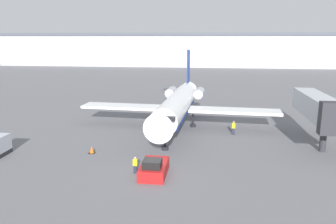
# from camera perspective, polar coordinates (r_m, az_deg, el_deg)

# --- Properties ---
(ground_plane) EXTENTS (600.00, 600.00, 0.00)m
(ground_plane) POSITION_cam_1_polar(r_m,az_deg,el_deg) (30.55, -2.86, -11.23)
(ground_plane) COLOR slate
(terminal_building) EXTENTS (180.00, 16.80, 14.47)m
(terminal_building) POSITION_cam_1_polar(r_m,az_deg,el_deg) (147.62, 5.40, 10.76)
(terminal_building) COLOR #B2B2B7
(terminal_building) RESTS_ON ground
(airplane_main) EXTENTS (27.97, 25.76, 10.65)m
(airplane_main) POSITION_cam_1_polar(r_m,az_deg,el_deg) (45.68, 1.76, 1.48)
(airplane_main) COLOR white
(airplane_main) RESTS_ON ground
(pushback_tug) EXTENTS (2.34, 4.26, 1.79)m
(pushback_tug) POSITION_cam_1_polar(r_m,az_deg,el_deg) (30.73, -2.47, -9.73)
(pushback_tug) COLOR #B21919
(pushback_tug) RESTS_ON ground
(worker_near_tug) EXTENTS (0.40, 0.24, 1.62)m
(worker_near_tug) POSITION_cam_1_polar(r_m,az_deg,el_deg) (31.10, -5.73, -9.15)
(worker_near_tug) COLOR #232838
(worker_near_tug) RESTS_ON ground
(worker_by_wing) EXTENTS (0.40, 0.25, 1.81)m
(worker_by_wing) POSITION_cam_1_polar(r_m,az_deg,el_deg) (43.72, 11.34, -2.67)
(worker_by_wing) COLOR #232838
(worker_by_wing) RESTS_ON ground
(traffic_cone_left) EXTENTS (0.70, 0.70, 0.77)m
(traffic_cone_left) POSITION_cam_1_polar(r_m,az_deg,el_deg) (37.25, -13.13, -6.44)
(traffic_cone_left) COLOR black
(traffic_cone_left) RESTS_ON ground
(jet_bridge) EXTENTS (3.20, 12.98, 6.19)m
(jet_bridge) POSITION_cam_1_polar(r_m,az_deg,el_deg) (42.09, 24.73, 0.69)
(jet_bridge) COLOR #2D2D33
(jet_bridge) RESTS_ON ground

